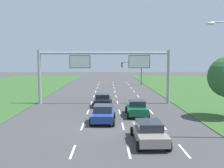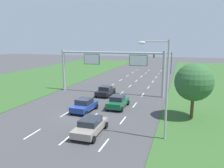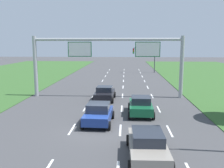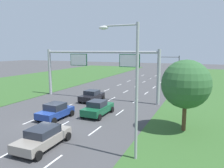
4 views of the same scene
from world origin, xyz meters
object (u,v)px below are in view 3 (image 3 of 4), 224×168
(car_near_red, at_px, (105,93))
(sign_gantry, at_px, (109,55))
(car_lead_silver, at_px, (141,106))
(traffic_light_mast, at_px, (146,55))
(car_far_ahead, at_px, (98,113))
(car_mid_lane, at_px, (147,144))

(car_near_red, xyz_separation_m, sign_gantry, (0.35, 1.72, 4.11))
(car_lead_silver, height_order, traffic_light_mast, traffic_light_mast)
(car_near_red, xyz_separation_m, car_far_ahead, (0.21, -8.16, 0.04))
(car_far_ahead, xyz_separation_m, sign_gantry, (0.14, 9.88, 4.07))
(car_near_red, height_order, car_lead_silver, car_lead_silver)
(car_mid_lane, xyz_separation_m, traffic_light_mast, (3.00, 40.67, 3.11))
(car_mid_lane, distance_m, car_far_ahead, 6.59)
(sign_gantry, xyz_separation_m, traffic_light_mast, (6.14, 25.08, -1.01))
(car_lead_silver, xyz_separation_m, traffic_light_mast, (2.88, 32.22, 3.08))
(traffic_light_mast, bearing_deg, car_mid_lane, -94.23)
(car_lead_silver, relative_size, car_mid_lane, 0.95)
(car_near_red, bearing_deg, car_far_ahead, -86.47)
(sign_gantry, bearing_deg, car_lead_silver, -65.45)
(car_mid_lane, bearing_deg, traffic_light_mast, 84.71)
(car_lead_silver, distance_m, sign_gantry, 8.85)
(car_far_ahead, relative_size, traffic_light_mast, 0.72)
(car_far_ahead, bearing_deg, car_mid_lane, -57.71)
(car_near_red, bearing_deg, sign_gantry, 80.58)
(car_far_ahead, distance_m, traffic_light_mast, 35.65)
(car_lead_silver, bearing_deg, traffic_light_mast, 85.55)
(car_lead_silver, height_order, car_mid_lane, car_lead_silver)
(car_near_red, distance_m, sign_gantry, 4.47)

